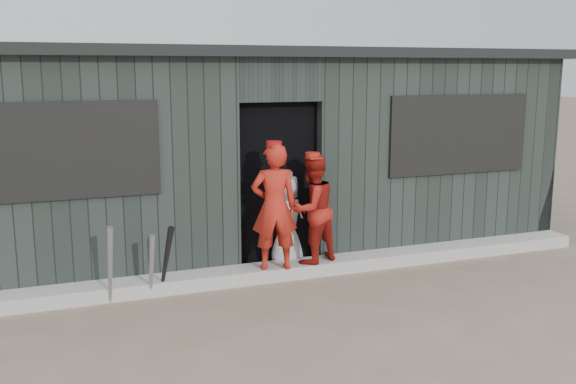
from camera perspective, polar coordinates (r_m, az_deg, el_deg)
name	(u,v)px	position (r m, az deg, el deg)	size (l,w,h in m)	color
ground	(358,336)	(5.96, 6.27, -12.60)	(80.00, 80.00, 0.00)	#73614F
curb	(287,270)	(7.49, -0.05, -6.94)	(8.00, 0.36, 0.15)	#ABACA6
bat_left	(110,265)	(6.74, -15.53, -6.29)	(0.07, 0.07, 0.85)	gray
bat_mid	(151,266)	(6.83, -12.05, -6.48)	(0.07, 0.07, 0.72)	gray
bat_right	(166,261)	(6.85, -10.79, -6.03)	(0.07, 0.07, 0.83)	black
player_red_left	(274,207)	(7.13, -1.23, -1.33)	(0.52, 0.34, 1.42)	red
player_red_right	(312,209)	(7.39, 2.16, -1.51)	(0.61, 0.48, 1.26)	maroon
player_grey_back	(286,222)	(7.66, -0.21, -2.65)	(0.56, 0.37, 1.15)	#B9B9B9
dugout	(244,149)	(8.80, -3.93, 3.80)	(8.30, 3.30, 2.62)	black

